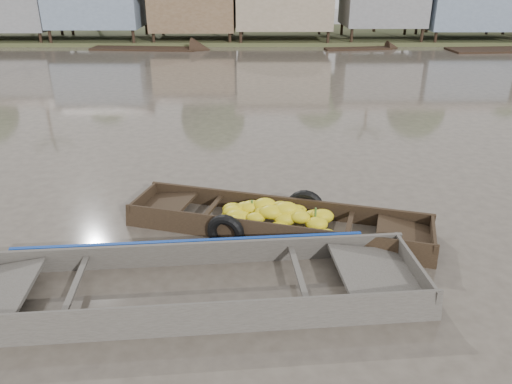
{
  "coord_description": "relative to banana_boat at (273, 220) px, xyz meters",
  "views": [
    {
      "loc": [
        0.32,
        -7.79,
        5.02
      ],
      "look_at": [
        0.39,
        1.5,
        0.8
      ],
      "focal_mm": 35.0,
      "sensor_mm": 36.0,
      "label": 1
    }
  ],
  "objects": [
    {
      "name": "ground",
      "position": [
        -0.76,
        -1.4,
        -0.2
      ],
      "size": [
        120.0,
        120.0,
        0.0
      ],
      "primitive_type": "plane",
      "color": "#473F37",
      "rests_on": "ground"
    },
    {
      "name": "banana_boat",
      "position": [
        0.0,
        0.0,
        0.0
      ],
      "size": [
        6.43,
        3.15,
        0.89
      ],
      "rotation": [
        0.0,
        0.0,
        -0.28
      ],
      "color": "black",
      "rests_on": "ground"
    },
    {
      "name": "viewer_boat",
      "position": [
        -1.46,
        -2.31,
        -0.13
      ],
      "size": [
        7.96,
        2.69,
        0.63
      ],
      "rotation": [
        0.0,
        0.0,
        0.08
      ],
      "color": "#3D3933",
      "rests_on": "ground"
    },
    {
      "name": "distant_boats",
      "position": [
        11.33,
        22.32,
        -0.25
      ],
      "size": [
        37.44,
        15.16,
        0.35
      ],
      "color": "black",
      "rests_on": "ground"
    }
  ]
}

